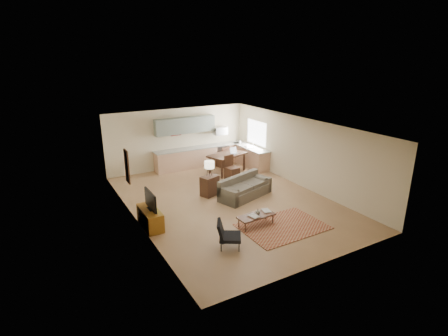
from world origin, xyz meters
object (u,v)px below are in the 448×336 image
tv_credenza (150,218)px  dining_table (227,163)px  console_table (210,186)px  sofa (245,187)px  coffee_table (256,220)px  armchair (230,234)px

tv_credenza → dining_table: (4.54, 3.24, 0.14)m
tv_credenza → console_table: size_ratio=1.65×
sofa → console_table: bearing=125.8°
console_table → dining_table: dining_table is taller
coffee_table → dining_table: size_ratio=0.71×
dining_table → sofa: bearing=-124.7°
sofa → tv_credenza: sofa is taller
sofa → armchair: 3.53m
coffee_table → armchair: 1.48m
sofa → dining_table: 2.83m
sofa → tv_credenza: (-3.73, -0.53, -0.10)m
armchair → dining_table: dining_table is taller
armchair → dining_table: bearing=1.6°
coffee_table → tv_credenza: tv_credenza is taller
console_table → dining_table: bearing=26.8°
coffee_table → armchair: bearing=-155.5°
sofa → coffee_table: (-0.94, -2.06, -0.20)m
dining_table → coffee_table: bearing=-128.2°
tv_credenza → console_table: bearing=26.0°
sofa → armchair: size_ratio=2.89×
console_table → dining_table: size_ratio=0.44×
coffee_table → console_table: bearing=89.5°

